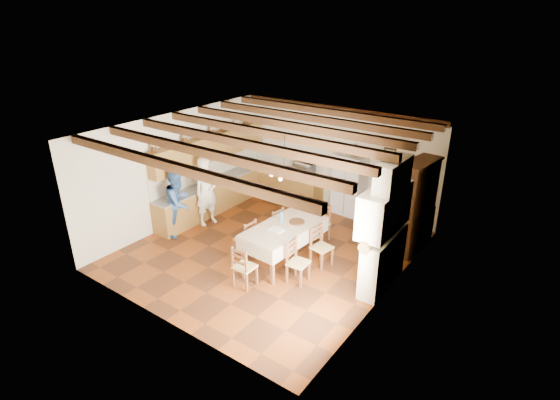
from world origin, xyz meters
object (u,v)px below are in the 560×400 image
object	(u,v)px
chair_right_far	(322,247)
chair_end_near	(245,266)
hutch	(415,206)
chair_right_near	(298,262)
chair_left_near	(245,238)
dining_table	(284,229)
person_woman_blue	(179,202)
person_man	(207,191)
person_woman_red	(373,233)
refrigerator	(351,184)
chair_left_far	(273,225)
chair_end_far	(320,223)
microwave	(304,169)

from	to	relation	value
chair_right_far	chair_end_near	size ratio (longest dim) A/B	1.00
hutch	chair_right_near	bearing A→B (deg)	-109.60
chair_left_near	chair_end_near	world-z (taller)	same
dining_table	chair_end_near	distance (m)	1.35
chair_left_near	person_woman_blue	size ratio (longest dim) A/B	0.55
person_man	person_woman_red	world-z (taller)	person_man
dining_table	chair_left_near	distance (m)	0.98
refrigerator	dining_table	distance (m)	3.29
chair_left_far	hutch	bearing A→B (deg)	126.43
person_woman_red	chair_left_far	bearing A→B (deg)	-103.11
dining_table	chair_right_near	xyz separation A→B (m)	(0.75, -0.53, -0.33)
refrigerator	person_woman_blue	distance (m)	4.77
refrigerator	chair_right_far	distance (m)	3.10
chair_left_near	chair_right_far	xyz separation A→B (m)	(1.67, 0.69, 0.00)
chair_end_far	microwave	world-z (taller)	microwave
refrigerator	chair_left_far	size ratio (longest dim) A/B	1.81
person_woman_blue	person_woman_red	xyz separation A→B (m)	(4.73, 1.35, -0.02)
dining_table	person_woman_blue	xyz separation A→B (m)	(-2.97, -0.46, 0.07)
chair_left_near	person_woman_red	distance (m)	2.93
chair_left_near	chair_end_far	world-z (taller)	same
hutch	chair_left_far	world-z (taller)	hutch
chair_end_far	person_woman_blue	world-z (taller)	person_woman_blue
chair_right_near	microwave	bearing A→B (deg)	28.27
refrigerator	person_man	bearing A→B (deg)	-128.95
dining_table	person_woman_red	xyz separation A→B (m)	(1.76, 0.90, 0.06)
chair_end_near	person_woman_red	world-z (taller)	person_woman_red
hutch	chair_end_near	size ratio (longest dim) A/B	2.36
chair_left_far	chair_right_near	xyz separation A→B (m)	(1.48, -1.09, 0.00)
chair_left_near	microwave	world-z (taller)	microwave
chair_right_near	chair_end_far	world-z (taller)	same
chair_end_far	microwave	bearing A→B (deg)	144.41
chair_left_near	chair_right_far	bearing A→B (deg)	115.04
chair_right_near	chair_end_near	xyz separation A→B (m)	(-0.83, -0.78, 0.00)
chair_left_far	person_woman_red	bearing A→B (deg)	103.93
chair_left_near	microwave	distance (m)	3.60
chair_right_near	person_woman_blue	world-z (taller)	person_woman_blue
person_woman_red	microwave	world-z (taller)	person_woman_red
chair_end_far	person_woman_red	distance (m)	1.71
person_man	microwave	size ratio (longest dim) A/B	3.20
refrigerator	microwave	distance (m)	1.51
chair_left_near	person_woman_red	xyz separation A→B (m)	(2.61, 1.27, 0.38)
chair_left_near	chair_left_far	size ratio (longest dim) A/B	1.00
chair_left_far	person_woman_blue	world-z (taller)	person_woman_blue
chair_left_near	chair_end_near	size ratio (longest dim) A/B	1.00
hutch	person_woman_blue	distance (m)	5.84
person_woman_blue	chair_left_near	bearing A→B (deg)	-106.22
hutch	dining_table	distance (m)	3.17
refrigerator	chair_right_near	xyz separation A→B (m)	(0.76, -3.82, -0.39)
refrigerator	person_woman_blue	bearing A→B (deg)	-123.39
microwave	person_woman_blue	bearing A→B (deg)	-102.79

